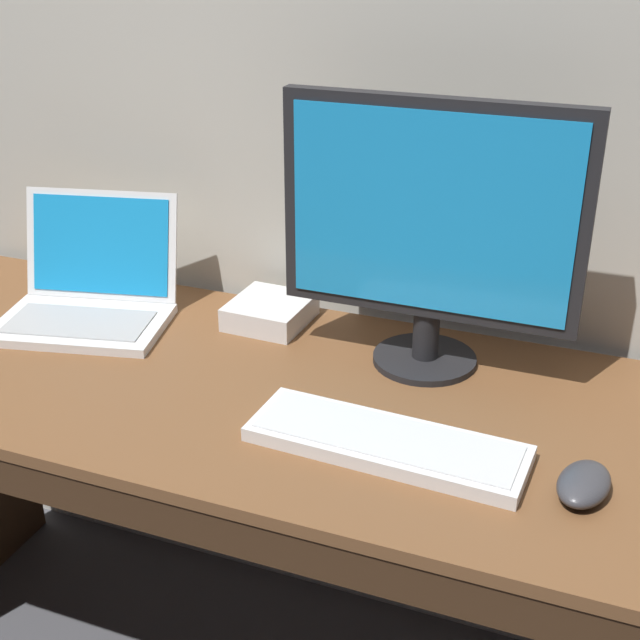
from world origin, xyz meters
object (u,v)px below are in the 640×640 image
object	(u,v)px
laptop_white	(87,300)
external_drive_box	(270,312)
wired_keyboard	(386,443)
computer_mouse	(584,484)
external_monitor	(431,226)

from	to	relation	value
laptop_white	external_drive_box	size ratio (longest dim) A/B	2.40
wired_keyboard	external_drive_box	size ratio (longest dim) A/B	2.77
wired_keyboard	computer_mouse	size ratio (longest dim) A/B	3.76
external_monitor	external_drive_box	distance (m)	0.41
laptop_white	external_drive_box	bearing A→B (deg)	19.53
laptop_white	wired_keyboard	xyz separation A→B (m)	(0.68, -0.22, -0.03)
wired_keyboard	computer_mouse	xyz separation A→B (m)	(0.29, -0.01, 0.01)
external_monitor	computer_mouse	world-z (taller)	external_monitor
laptop_white	computer_mouse	distance (m)	1.00
wired_keyboard	external_drive_box	bearing A→B (deg)	135.34
computer_mouse	external_drive_box	bearing A→B (deg)	161.34
computer_mouse	external_drive_box	world-z (taller)	external_drive_box
laptop_white	external_monitor	size ratio (longest dim) A/B	0.72
wired_keyboard	external_drive_box	world-z (taller)	external_drive_box
external_monitor	laptop_white	bearing A→B (deg)	-175.14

